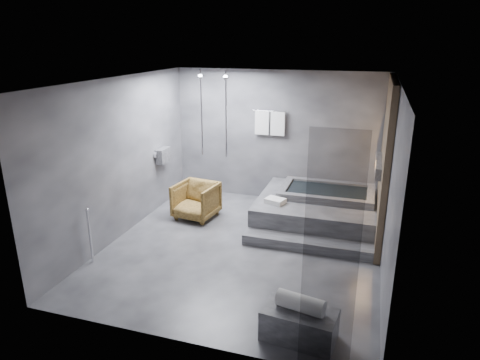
% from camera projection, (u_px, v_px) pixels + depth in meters
% --- Properties ---
extents(room, '(5.00, 5.04, 2.82)m').
position_uv_depth(room, '(271.00, 148.00, 6.89)').
color(room, '#2F2F31').
rests_on(room, ground).
extents(tub_deck, '(2.20, 2.00, 0.50)m').
position_uv_depth(tub_deck, '(317.00, 210.00, 8.26)').
color(tub_deck, '#343437').
rests_on(tub_deck, ground).
extents(tub_step, '(2.20, 0.36, 0.18)m').
position_uv_depth(tub_step, '(307.00, 244.00, 7.25)').
color(tub_step, '#343437').
rests_on(tub_step, ground).
extents(concrete_bench, '(0.91, 0.57, 0.39)m').
position_uv_depth(concrete_bench, '(299.00, 324.00, 5.06)').
color(concrete_bench, '#363638').
rests_on(concrete_bench, ground).
extents(driftwood_chair, '(0.86, 0.88, 0.71)m').
position_uv_depth(driftwood_chair, '(196.00, 201.00, 8.45)').
color(driftwood_chair, '#442E11').
rests_on(driftwood_chair, ground).
extents(rolled_towel, '(0.60, 0.31, 0.20)m').
position_uv_depth(rolled_towel, '(300.00, 303.00, 4.96)').
color(rolled_towel, silver).
rests_on(rolled_towel, concrete_bench).
extents(deck_towel, '(0.40, 0.34, 0.09)m').
position_uv_depth(deck_towel, '(275.00, 201.00, 7.92)').
color(deck_towel, white).
rests_on(deck_towel, tub_deck).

